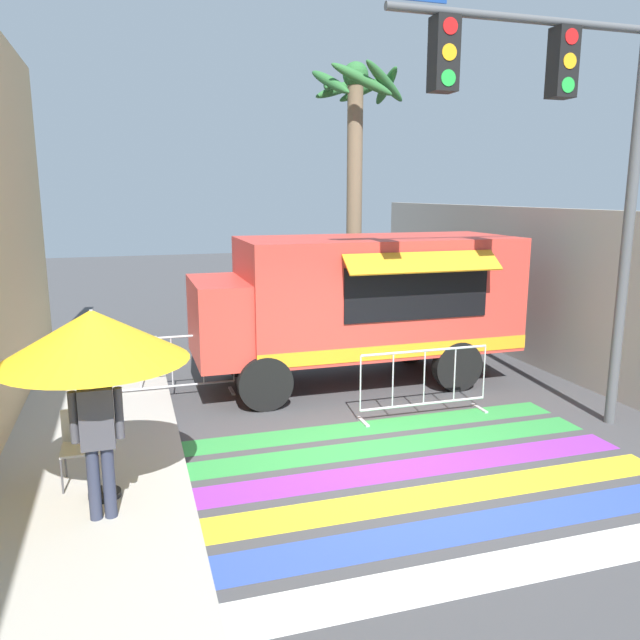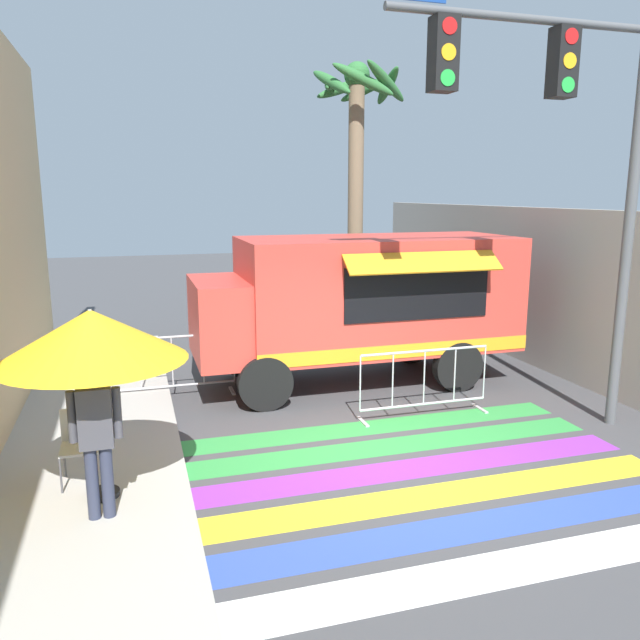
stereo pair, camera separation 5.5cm
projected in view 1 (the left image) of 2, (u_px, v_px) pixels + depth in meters
name	position (u px, v px, depth m)	size (l,w,h in m)	color
ground_plane	(397.00, 462.00, 8.34)	(60.00, 60.00, 0.00)	#424244
concrete_wall_right	(559.00, 292.00, 12.20)	(0.20, 16.00, 3.24)	#A39E93
crosswalk_painted	(417.00, 482.00, 7.76)	(6.40, 4.36, 0.01)	white
food_truck	(354.00, 299.00, 11.52)	(5.92, 2.65, 2.74)	#D13D33
traffic_signal_pole	(561.00, 128.00, 8.51)	(4.11, 0.29, 6.11)	#515456
patio_umbrella	(93.00, 336.00, 6.70)	(2.03, 2.03, 2.16)	black
folding_chair	(83.00, 439.00, 7.40)	(0.47, 0.47, 0.85)	#4C4C51
vendor_person	(98.00, 432.00, 6.42)	(0.53, 0.22, 1.69)	#2D3347
barricade_front	(424.00, 383.00, 9.97)	(2.20, 0.44, 1.10)	#B7BABF
barricade_side	(172.00, 367.00, 10.89)	(2.19, 0.44, 1.10)	#B7BABF
palm_tree	(356.00, 150.00, 14.77)	(2.23, 2.31, 6.51)	#7A664C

